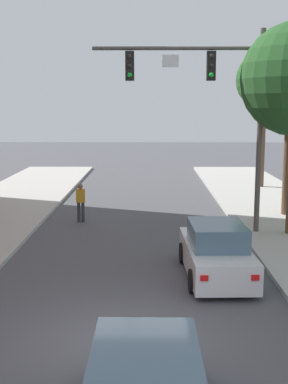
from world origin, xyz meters
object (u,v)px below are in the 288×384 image
(traffic_signal_mast, at_px, (213,94))
(car_lead_white, at_px, (216,252))
(pedestrian_crossing_road, at_px, (81,201))
(street_tree_farthest, at_px, (265,81))

(traffic_signal_mast, height_order, car_lead_white, traffic_signal_mast)
(traffic_signal_mast, distance_m, car_lead_white, 6.71)
(car_lead_white, bearing_deg, pedestrian_crossing_road, 124.54)
(car_lead_white, bearing_deg, traffic_signal_mast, 85.16)
(street_tree_farthest, bearing_deg, traffic_signal_mast, -111.28)
(street_tree_farthest, bearing_deg, car_lead_white, -106.51)
(pedestrian_crossing_road, height_order, street_tree_farthest, street_tree_farthest)
(traffic_signal_mast, xyz_separation_m, pedestrian_crossing_road, (-5.26, 2.18, -4.42))
(car_lead_white, bearing_deg, street_tree_farthest, 73.49)
(car_lead_white, height_order, street_tree_farthest, street_tree_farthest)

